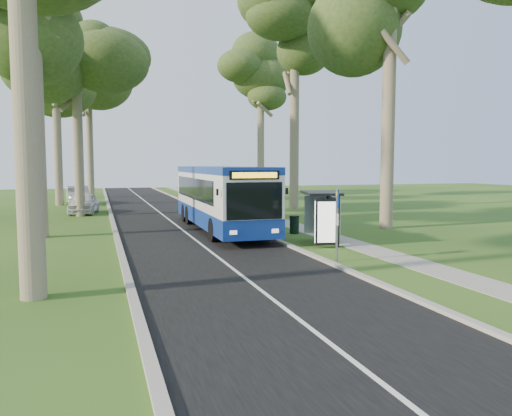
{
  "coord_description": "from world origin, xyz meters",
  "views": [
    {
      "loc": [
        -7.8,
        -18.17,
        3.55
      ],
      "look_at": [
        -1.06,
        3.07,
        1.6
      ],
      "focal_mm": 35.0,
      "sensor_mm": 36.0,
      "label": 1
    }
  ],
  "objects": [
    {
      "name": "ground",
      "position": [
        0.0,
        0.0,
        0.0
      ],
      "size": [
        120.0,
        120.0,
        0.0
      ],
      "primitive_type": "plane",
      "color": "#274F18",
      "rests_on": "ground"
    },
    {
      "name": "road",
      "position": [
        -3.5,
        10.0,
        0.01
      ],
      "size": [
        7.0,
        100.0,
        0.02
      ],
      "primitive_type": "cube",
      "color": "black",
      "rests_on": "ground"
    },
    {
      "name": "kerb_east",
      "position": [
        0.0,
        10.0,
        0.06
      ],
      "size": [
        0.25,
        100.0,
        0.12
      ],
      "primitive_type": "cube",
      "color": "#9E9B93",
      "rests_on": "ground"
    },
    {
      "name": "kerb_west",
      "position": [
        -7.0,
        10.0,
        0.06
      ],
      "size": [
        0.25,
        100.0,
        0.12
      ],
      "primitive_type": "cube",
      "color": "#9E9B93",
      "rests_on": "ground"
    },
    {
      "name": "centre_line",
      "position": [
        -3.5,
        10.0,
        0.02
      ],
      "size": [
        0.12,
        100.0,
        0.0
      ],
      "primitive_type": "cube",
      "color": "white",
      "rests_on": "road"
    },
    {
      "name": "footpath",
      "position": [
        3.0,
        10.0,
        0.01
      ],
      "size": [
        1.5,
        100.0,
        0.02
      ],
      "primitive_type": "cube",
      "color": "gray",
      "rests_on": "ground"
    },
    {
      "name": "bus",
      "position": [
        -1.53,
        7.95,
        1.78
      ],
      "size": [
        2.87,
        12.98,
        3.43
      ],
      "rotation": [
        0.0,
        0.0,
        -0.01
      ],
      "color": "white",
      "rests_on": "ground"
    },
    {
      "name": "bus_stop_sign",
      "position": [
        0.46,
        -1.92,
        1.67
      ],
      "size": [
        0.15,
        0.37,
        2.7
      ],
      "rotation": [
        0.0,
        0.0,
        -0.3
      ],
      "color": "gray",
      "rests_on": "ground"
    },
    {
      "name": "bus_shelter",
      "position": [
        1.84,
        1.81,
        1.64
      ],
      "size": [
        2.08,
        2.99,
        2.33
      ],
      "rotation": [
        0.0,
        0.0,
        -0.24
      ],
      "color": "black",
      "rests_on": "ground"
    },
    {
      "name": "litter_bin",
      "position": [
        1.8,
        5.53,
        0.46
      ],
      "size": [
        0.52,
        0.52,
        0.91
      ],
      "rotation": [
        0.0,
        0.0,
        -0.03
      ],
      "color": "black",
      "rests_on": "ground"
    },
    {
      "name": "car_white",
      "position": [
        -8.8,
        19.82,
        0.75
      ],
      "size": [
        2.35,
        4.58,
        1.49
      ],
      "primitive_type": "imported",
      "rotation": [
        0.0,
        0.0,
        -0.14
      ],
      "color": "silver",
      "rests_on": "ground"
    },
    {
      "name": "car_silver",
      "position": [
        -9.53,
        28.93,
        0.82
      ],
      "size": [
        2.28,
        5.16,
        1.65
      ],
      "primitive_type": "imported",
      "rotation": [
        0.0,
        0.0,
        0.11
      ],
      "color": "#ACAEB4",
      "rests_on": "ground"
    },
    {
      "name": "tree_west_c",
      "position": [
        -9.0,
        18.0,
        10.19
      ],
      "size": [
        5.2,
        5.2,
        13.74
      ],
      "color": "#7A6B56",
      "rests_on": "ground"
    },
    {
      "name": "tree_west_d",
      "position": [
        -11.0,
        28.0,
        11.59
      ],
      "size": [
        5.2,
        5.2,
        15.66
      ],
      "color": "#7A6B56",
      "rests_on": "ground"
    },
    {
      "name": "tree_west_e",
      "position": [
        -8.5,
        38.0,
        11.84
      ],
      "size": [
        5.2,
        5.2,
        16.0
      ],
      "color": "#7A6B56",
      "rests_on": "ground"
    },
    {
      "name": "tree_east_c",
      "position": [
        6.8,
        18.0,
        12.56
      ],
      "size": [
        5.2,
        5.2,
        16.98
      ],
      "color": "#7A6B56",
      "rests_on": "ground"
    },
    {
      "name": "tree_east_d",
      "position": [
        8.0,
        30.0,
        11.65
      ],
      "size": [
        5.2,
        5.2,
        15.73
      ],
      "color": "#7A6B56",
      "rests_on": "ground"
    }
  ]
}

